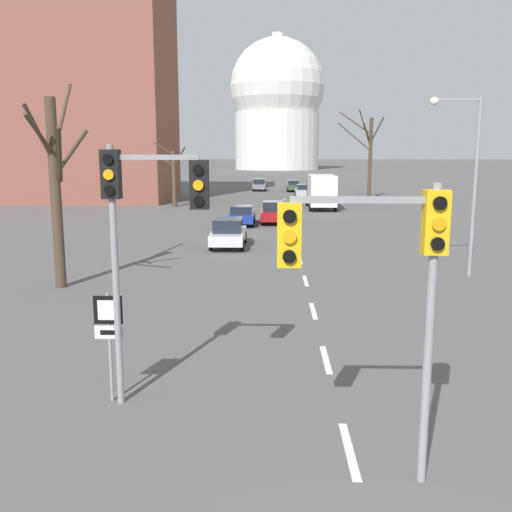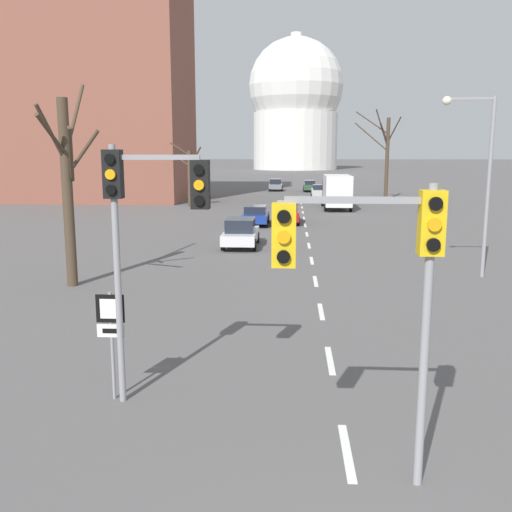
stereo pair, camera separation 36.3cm
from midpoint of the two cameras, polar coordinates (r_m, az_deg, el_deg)
The scene contains 29 objects.
lane_stripe_0 at distance 10.79m, azimuth 8.31°, elevation -18.65°, with size 0.16×2.00×0.01m, color silver.
lane_stripe_1 at distance 14.87m, azimuth 6.29°, elevation -10.23°, with size 0.16×2.00×0.01m, color silver.
lane_stripe_2 at distance 19.13m, azimuth 5.21°, elevation -5.48°, with size 0.16×2.00×0.01m, color silver.
lane_stripe_3 at distance 23.49m, azimuth 4.54°, elevation -2.48°, with size 0.16×2.00×0.01m, color silver.
lane_stripe_4 at distance 27.89m, azimuth 4.08°, elevation -0.42°, with size 0.16×2.00×0.01m, color silver.
lane_stripe_5 at distance 32.32m, azimuth 3.74°, elevation 1.07°, with size 0.16×2.00×0.01m, color silver.
lane_stripe_6 at distance 36.76m, azimuth 3.49°, elevation 2.21°, with size 0.16×2.00×0.01m, color silver.
lane_stripe_7 at distance 41.22m, azimuth 3.29°, elevation 3.10°, with size 0.16×2.00×0.01m, color silver.
lane_stripe_8 at distance 45.68m, azimuth 3.13°, elevation 3.81°, with size 0.16×2.00×0.01m, color silver.
lane_stripe_9 at distance 50.16m, azimuth 3.00°, elevation 4.40°, with size 0.16×2.00×0.01m, color silver.
lane_stripe_10 at distance 54.63m, azimuth 2.89°, elevation 4.89°, with size 0.16×2.00×0.01m, color silver.
lane_stripe_11 at distance 59.11m, azimuth 2.79°, elevation 5.31°, with size 0.16×2.00×0.01m, color silver.
lane_stripe_12 at distance 63.59m, azimuth 2.71°, elevation 5.67°, with size 0.16×2.00×0.01m, color silver.
traffic_signal_near_left at distance 11.59m, azimuth -12.20°, elevation 4.45°, with size 2.10×0.34×5.37m.
traffic_signal_centre_tall at distance 8.72m, azimuth 11.32°, elevation -0.35°, with size 2.53×0.34×4.77m.
route_sign_post at distance 12.37m, azimuth -15.31°, elevation -7.04°, with size 0.60×0.08×2.36m.
street_lamp_right at distance 25.39m, azimuth 19.91°, elevation 8.43°, with size 2.14×0.36×7.42m.
sedan_near_left at distance 64.86m, azimuth 4.60°, elevation 6.46°, with size 1.86×4.26×1.60m.
sedan_near_right at distance 76.78m, azimuth 3.59°, elevation 7.04°, with size 1.70×4.45×1.49m.
sedan_mid_centre at distance 31.71m, azimuth -3.11°, elevation 2.36°, with size 1.89×4.48×1.60m.
sedan_far_left at distance 42.20m, azimuth 1.46°, elevation 4.39°, with size 1.82×4.10×1.64m.
sedan_far_right at distance 41.21m, azimuth -1.69°, elevation 4.12°, with size 1.88×4.29×1.41m.
sedan_distant_centre at distance 77.72m, azimuth 0.18°, elevation 7.14°, with size 1.81×3.94×1.61m.
delivery_truck at distance 53.23m, azimuth 6.33°, elevation 6.53°, with size 2.44×7.20×3.14m.
bare_tree_left_near at distance 55.68m, azimuth -8.43°, elevation 7.96°, with size 3.19×1.62×6.13m.
bare_tree_right_near at distance 64.62m, azimuth 11.03°, elevation 10.08°, with size 4.54×3.82×9.66m.
bare_tree_left_far at distance 23.04m, azimuth -19.84°, elevation 6.79°, with size 1.90×4.97×7.94m.
capitol_dome at distance 174.19m, azimuth 2.08°, elevation 14.93°, with size 27.65×27.65×39.05m.
apartment_block_left at distance 66.57m, azimuth -17.09°, elevation 18.29°, with size 18.00×14.00×29.75m, color brown.
Camera 1 is at (-1.40, -4.96, 5.22)m, focal length 40.00 mm.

